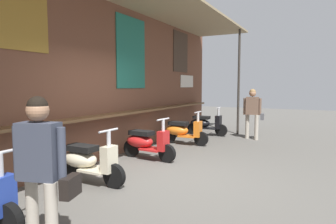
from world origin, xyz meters
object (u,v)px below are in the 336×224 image
Objects in this scene: scooter_red at (146,142)px; scooter_cream at (87,161)px; shopper_with_handbag at (41,162)px; scooter_black at (205,124)px; scooter_orange at (182,131)px; shopper_browsing at (253,109)px.

scooter_cream is at bearing -86.12° from scooter_red.
scooter_black is at bearing -8.31° from shopper_with_handbag.
scooter_orange is 1.00× the size of scooter_black.
scooter_red is (1.89, -0.00, 0.00)m from scooter_cream.
scooter_orange and scooter_black have the same top height.
shopper_browsing reaches higher than scooter_red.
shopper_browsing reaches higher than scooter_orange.
scooter_red is at bearing 149.22° from shopper_browsing.
scooter_cream is 1.89m from scooter_red.
shopper_browsing is at bearing 73.92° from scooter_cream.
shopper_with_handbag is (-7.55, -1.22, 0.56)m from scooter_black.
shopper_browsing is (3.74, -1.61, 0.56)m from scooter_red.
scooter_red and scooter_black have the same top height.
scooter_orange is at bearing 130.28° from shopper_browsing.
shopper_with_handbag is at bearing -81.95° from scooter_black.
shopper_with_handbag is at bearing -57.40° from scooter_cream.
shopper_with_handbag is at bearing -79.32° from scooter_orange.
scooter_cream and scooter_black have the same top height.
scooter_cream and scooter_orange have the same top height.
scooter_orange is at bearing -91.11° from scooter_black.
scooter_cream is 5.88m from shopper_browsing.
shopper_browsing is at bearing 70.59° from scooter_red.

